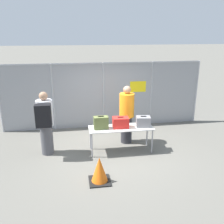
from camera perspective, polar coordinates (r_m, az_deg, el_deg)
The scene contains 10 objects.
ground_plane at distance 7.58m, azimuth 0.18°, elevation -9.04°, with size 120.00×120.00×0.00m, color #605E56.
fence_section at distance 9.14m, azimuth -1.91°, elevation 4.10°, with size 7.31×0.07×2.40m.
inspection_table at distance 7.34m, azimuth 2.07°, elevation -4.00°, with size 1.89×0.64×0.76m.
suitcase_olive at distance 7.17m, azimuth -2.54°, elevation -2.45°, with size 0.42×0.24×0.39m.
suitcase_red at distance 7.26m, azimuth 1.99°, elevation -2.40°, with size 0.48×0.33×0.33m.
suitcase_grey at distance 7.39m, azimuth 7.16°, elevation -2.18°, with size 0.45×0.36×0.32m.
traveler_hooded at distance 7.27m, azimuth -15.03°, elevation -2.08°, with size 0.46×0.72×1.86m.
security_worker_near at distance 7.86m, azimuth 3.37°, elevation -0.45°, with size 0.46×0.46×1.86m.
utility_trailer at distance 11.82m, azimuth 4.96°, elevation 3.02°, with size 3.29×2.20×0.68m.
traffic_cone at distance 6.07m, azimuth -2.87°, elevation -13.21°, with size 0.51×0.51×0.64m.
Camera 1 is at (-1.08, -6.66, 3.44)m, focal length 40.00 mm.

